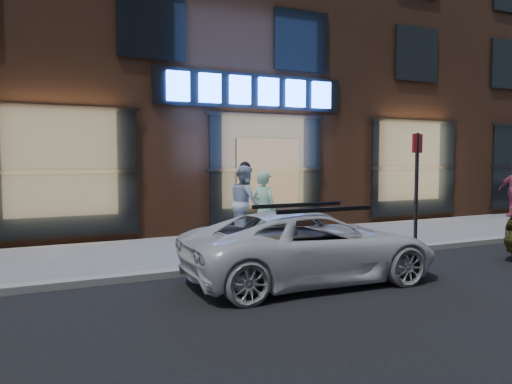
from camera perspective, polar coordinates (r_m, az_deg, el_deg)
ground at (r=9.85m, az=11.70°, el=-7.32°), size 90.00×90.00×0.00m
curb at (r=9.84m, az=11.71°, el=-6.98°), size 60.00×0.25×0.12m
storefront_building at (r=17.05m, az=-5.01°, el=14.90°), size 30.20×8.28×10.30m
man_bowtie at (r=10.45m, az=0.94°, el=-2.04°), size 0.59×0.70×1.64m
man_cap at (r=11.50m, az=-1.25°, el=-1.23°), size 0.77×0.93×1.74m
white_suv at (r=7.74m, az=6.27°, el=-6.19°), size 4.05×1.98×1.11m
sign_post at (r=10.72m, az=17.88°, el=1.34°), size 0.37×0.16×2.41m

